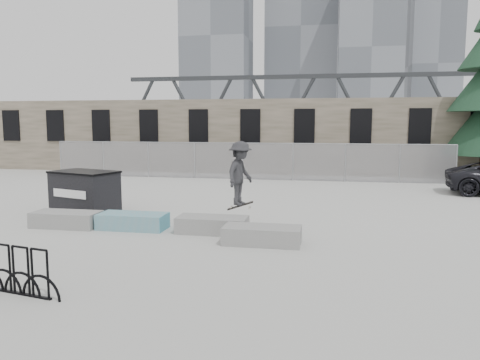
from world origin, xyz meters
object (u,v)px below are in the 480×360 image
Objects in this scene: dumpster at (85,192)px; planter_center_right at (212,224)px; planter_offset at (262,234)px; skateboarder at (240,173)px; planter_center_left at (133,220)px; planter_far_left at (66,219)px.

planter_center_right is at bearing -3.94° from dumpster.
planter_center_right is at bearing 148.39° from planter_offset.
skateboarder reaches higher than planter_center_right.
dumpster is 1.23× the size of skateboarder.
skateboarder is at bearing 14.80° from planter_center_left.
planter_far_left is 4.50m from planter_center_right.
planter_far_left is 2.08m from planter_center_left.
planter_center_left is at bearing 179.32° from planter_center_right.
dumpster is at bearing 155.66° from planter_offset.
skateboarder is at bearing 116.87° from planter_offset.
skateboarder is (3.08, 0.81, 1.38)m from planter_center_left.
planter_center_right is (4.50, 0.10, 0.00)m from planter_far_left.
planter_offset is 2.45m from skateboarder.
dumpster reaches higher than planter_far_left.
planter_center_right is (2.43, -0.03, 0.00)m from planter_center_left.
planter_center_right is at bearing 1.25° from planter_far_left.
dumpster reaches higher than planter_offset.
dumpster reaches higher than planter_center_right.
planter_center_left is 1.00× the size of planter_center_right.
planter_far_left and planter_center_left have the same top height.
planter_offset is 0.79× the size of dumpster.
planter_far_left is 0.97× the size of skateboarder.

